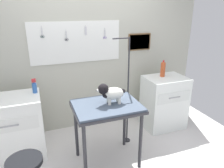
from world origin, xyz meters
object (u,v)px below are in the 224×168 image
Objects in this scene: grooming_table at (107,111)px; dog at (110,93)px; stool at (25,168)px; cabinet_right at (164,102)px; grooming_arm at (127,97)px; soda_bottle at (163,69)px; counter_left at (13,128)px.

dog reaches higher than grooming_table.
stool is at bearing -159.40° from grooming_table.
stool is at bearing -159.71° from dog.
stool is (-2.22, -0.92, 0.03)m from cabinet_right.
grooming_table reaches higher than stool.
grooming_table is at bearing -156.02° from cabinet_right.
grooming_arm is 1.61m from stool.
soda_bottle is at bearing 111.99° from cabinet_right.
stool is at bearing -155.66° from soda_bottle.
cabinet_right is 1.55× the size of stool.
grooming_arm is 1.80× the size of cabinet_right.
counter_left is 3.24× the size of soda_bottle.
soda_bottle is (2.19, 0.99, 0.55)m from stool.
grooming_table is 1.47× the size of stool.
grooming_table is 2.30× the size of dog.
dog reaches higher than counter_left.
cabinet_right is at bearing -68.01° from soda_bottle.
counter_left is 0.99× the size of cabinet_right.
cabinet_right is (2.40, -0.00, 0.01)m from counter_left.
grooming_table is 3.12× the size of soda_bottle.
grooming_arm is at bearing -165.10° from cabinet_right.
dog is 1.36× the size of soda_bottle.
grooming_table is 0.55m from grooming_arm.
grooming_arm is 0.55m from dog.
grooming_table is 0.96× the size of counter_left.
counter_left is at bearing 156.39° from dog.
stool is (-1.42, -0.71, -0.28)m from grooming_arm.
dog is at bearing 20.29° from stool.
cabinet_right reaches higher than grooming_table.
soda_bottle reaches higher than stool.
dog is at bearing -139.71° from grooming_arm.
grooming_table is 1.38m from soda_bottle.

